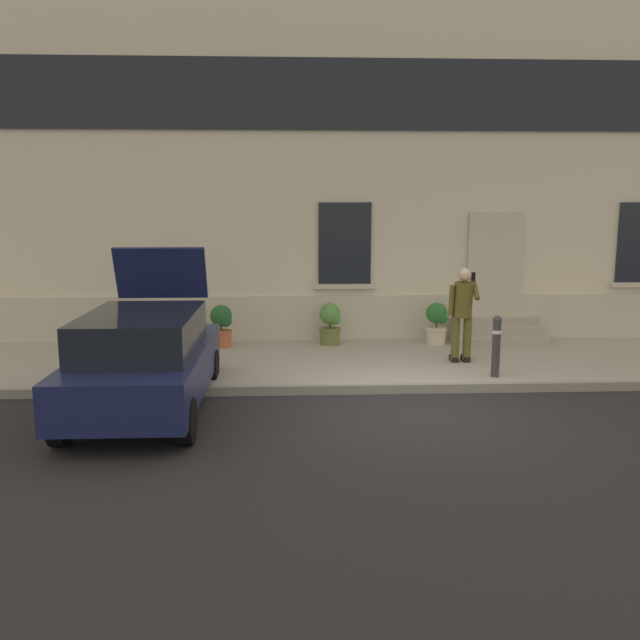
# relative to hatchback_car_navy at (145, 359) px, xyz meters

# --- Properties ---
(ground_plane) EXTENTS (80.00, 80.00, 0.00)m
(ground_plane) POSITION_rel_hatchback_car_navy_xyz_m (3.93, -0.16, -0.80)
(ground_plane) COLOR #232326
(sidewalk) EXTENTS (24.00, 3.60, 0.15)m
(sidewalk) POSITION_rel_hatchback_car_navy_xyz_m (3.93, 2.64, -0.72)
(sidewalk) COLOR #99968E
(sidewalk) RESTS_ON ground
(curb_edge) EXTENTS (24.00, 0.12, 0.15)m
(curb_edge) POSITION_rel_hatchback_car_navy_xyz_m (3.93, 0.78, -0.72)
(curb_edge) COLOR gray
(curb_edge) RESTS_ON ground
(building_facade) EXTENTS (24.00, 1.52, 7.50)m
(building_facade) POSITION_rel_hatchback_car_navy_xyz_m (3.94, 5.13, 2.93)
(building_facade) COLOR beige
(building_facade) RESTS_ON ground
(entrance_stoop) EXTENTS (1.89, 0.96, 0.48)m
(entrance_stoop) POSITION_rel_hatchback_car_navy_xyz_m (6.49, 4.06, -0.46)
(entrance_stoop) COLOR #9E998E
(entrance_stoop) RESTS_ON sidewalk
(hatchback_car_navy) EXTENTS (1.80, 4.07, 2.34)m
(hatchback_car_navy) POSITION_rel_hatchback_car_navy_xyz_m (0.00, 0.00, 0.00)
(hatchback_car_navy) COLOR #161E4C
(hatchback_car_navy) RESTS_ON ground
(bollard_near_person) EXTENTS (0.15, 0.15, 1.04)m
(bollard_near_person) POSITION_rel_hatchback_car_navy_xyz_m (5.58, 1.19, -0.09)
(bollard_near_person) COLOR #333338
(bollard_near_person) RESTS_ON sidewalk
(person_on_phone) EXTENTS (0.51, 0.48, 1.75)m
(person_on_phone) POSITION_rel_hatchback_car_navy_xyz_m (5.26, 2.22, 0.35)
(person_on_phone) COLOR #514C1E
(person_on_phone) RESTS_ON sidewalk
(planter_charcoal) EXTENTS (0.44, 0.44, 0.86)m
(planter_charcoal) POSITION_rel_hatchback_car_navy_xyz_m (-1.48, 3.86, -0.19)
(planter_charcoal) COLOR #2D2D30
(planter_charcoal) RESTS_ON sidewalk
(planter_terracotta) EXTENTS (0.44, 0.44, 0.86)m
(planter_terracotta) POSITION_rel_hatchback_car_navy_xyz_m (0.74, 3.77, -0.19)
(planter_terracotta) COLOR #B25B38
(planter_terracotta) RESTS_ON sidewalk
(planter_olive) EXTENTS (0.44, 0.44, 0.86)m
(planter_olive) POSITION_rel_hatchback_car_navy_xyz_m (2.96, 3.92, -0.19)
(planter_olive) COLOR #606B38
(planter_olive) RESTS_ON sidewalk
(planter_cream) EXTENTS (0.44, 0.44, 0.86)m
(planter_cream) POSITION_rel_hatchback_car_navy_xyz_m (5.17, 3.90, -0.19)
(planter_cream) COLOR beige
(planter_cream) RESTS_ON sidewalk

